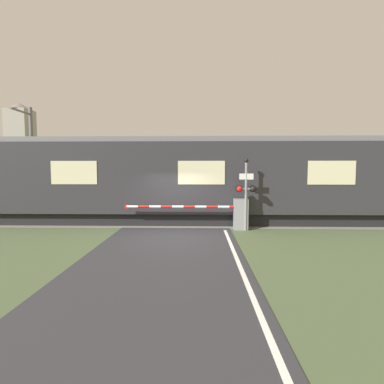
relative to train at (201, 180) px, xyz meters
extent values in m
plane|color=#475638|center=(-1.14, -3.05, -2.09)|extent=(80.00, 80.00, 0.00)
cube|color=#2D2D33|center=(-1.14, -11.05, -2.08)|extent=(4.80, 20.00, 0.02)
cube|color=silver|center=(1.01, -11.05, -2.07)|extent=(0.12, 18.00, 0.00)
cube|color=slate|center=(-1.14, 0.00, -2.07)|extent=(36.00, 3.20, 0.03)
cube|color=#595451|center=(-1.14, -0.72, -2.01)|extent=(36.00, 0.08, 0.10)
cube|color=#595451|center=(-1.14, 0.72, -2.01)|extent=(36.00, 0.08, 0.10)
cube|color=black|center=(0.00, 0.00, -1.79)|extent=(18.99, 2.50, 0.60)
cube|color=#2D2D33|center=(0.00, 0.00, 0.13)|extent=(20.64, 2.94, 3.24)
cube|color=slate|center=(0.00, 0.00, 1.88)|extent=(20.23, 2.70, 0.24)
cube|color=beige|center=(5.68, -1.48, 0.38)|extent=(2.06, 0.02, 1.04)
cube|color=beige|center=(0.00, -1.48, 0.38)|extent=(2.06, 0.02, 1.04)
cube|color=beige|center=(-5.68, -1.48, 0.38)|extent=(2.06, 0.02, 1.04)
cube|color=gray|center=(1.71, -1.77, -1.42)|extent=(0.60, 0.44, 1.34)
cylinder|color=gray|center=(1.71, -1.77, -1.10)|extent=(0.16, 0.16, 0.18)
cylinder|color=red|center=(1.46, -1.77, -1.10)|extent=(0.50, 0.11, 0.11)
cylinder|color=white|center=(0.96, -1.77, -1.10)|extent=(0.50, 0.11, 0.11)
cylinder|color=red|center=(0.47, -1.77, -1.10)|extent=(0.50, 0.11, 0.11)
cylinder|color=white|center=(-0.03, -1.77, -1.10)|extent=(0.50, 0.11, 0.11)
cylinder|color=red|center=(-0.53, -1.77, -1.10)|extent=(0.50, 0.11, 0.11)
cylinder|color=white|center=(-1.02, -1.77, -1.10)|extent=(0.50, 0.11, 0.11)
cylinder|color=red|center=(-1.52, -1.77, -1.10)|extent=(0.50, 0.11, 0.11)
cylinder|color=white|center=(-2.02, -1.77, -1.10)|extent=(0.50, 0.11, 0.11)
cylinder|color=red|center=(-2.51, -1.77, -1.10)|extent=(0.50, 0.11, 0.11)
cylinder|color=white|center=(-3.01, -1.77, -1.10)|extent=(0.50, 0.11, 0.11)
cylinder|color=red|center=(-3.26, -1.77, -1.10)|extent=(0.20, 0.02, 0.20)
cylinder|color=gray|center=(1.89, -1.98, -0.64)|extent=(0.11, 0.11, 2.89)
cube|color=gray|center=(1.89, -1.98, -0.30)|extent=(0.69, 0.07, 0.07)
sphere|color=red|center=(1.61, -2.03, -0.30)|extent=(0.24, 0.24, 0.24)
sphere|color=black|center=(2.18, -2.03, -0.30)|extent=(0.24, 0.24, 0.24)
cylinder|color=black|center=(1.61, -1.92, -0.30)|extent=(0.30, 0.06, 0.30)
cylinder|color=black|center=(2.18, -1.92, -0.30)|extent=(0.30, 0.06, 0.30)
cube|color=white|center=(1.89, -2.02, 0.22)|extent=(0.60, 0.02, 0.25)
sphere|color=black|center=(1.89, -1.98, 0.90)|extent=(0.18, 0.18, 0.18)
cylinder|color=slate|center=(-9.71, 2.36, 0.98)|extent=(0.20, 0.20, 6.13)
cube|color=slate|center=(-9.71, 1.46, 3.64)|extent=(0.10, 1.80, 0.08)
cube|color=#9E998E|center=(-21.70, 21.28, 2.78)|extent=(2.61, 2.61, 9.73)
cone|color=slate|center=(-21.70, 21.28, 8.04)|extent=(2.87, 2.87, 0.80)
camera|label=1|loc=(-0.08, -14.67, 0.53)|focal=28.00mm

